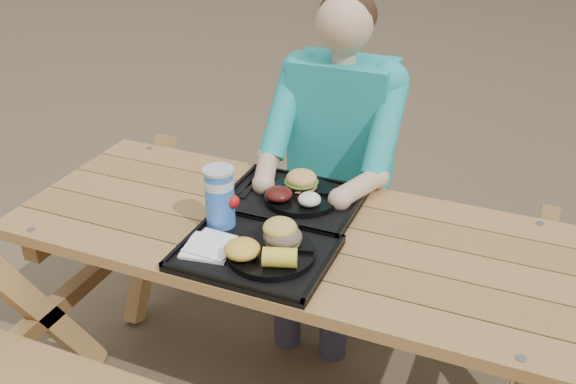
% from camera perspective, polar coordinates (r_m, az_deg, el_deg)
% --- Properties ---
extents(picnic_table, '(1.80, 1.49, 0.75)m').
position_cam_1_polar(picnic_table, '(2.29, 0.00, -11.13)').
color(picnic_table, '#999999').
rests_on(picnic_table, ground).
extents(tray_near, '(0.45, 0.35, 0.02)m').
position_cam_1_polar(tray_near, '(1.93, -2.91, -5.55)').
color(tray_near, black).
rests_on(tray_near, picnic_table).
extents(tray_far, '(0.45, 0.35, 0.02)m').
position_cam_1_polar(tray_far, '(2.19, 0.41, -0.85)').
color(tray_far, black).
rests_on(tray_far, picnic_table).
extents(plate_near, '(0.26, 0.26, 0.02)m').
position_cam_1_polar(plate_near, '(1.89, -1.47, -5.50)').
color(plate_near, black).
rests_on(plate_near, tray_near).
extents(plate_far, '(0.26, 0.26, 0.02)m').
position_cam_1_polar(plate_far, '(2.18, 1.24, -0.42)').
color(plate_far, black).
rests_on(plate_far, tray_far).
extents(napkin_stack, '(0.16, 0.16, 0.02)m').
position_cam_1_polar(napkin_stack, '(1.94, -7.06, -4.82)').
color(napkin_stack, white).
rests_on(napkin_stack, tray_near).
extents(soda_cup, '(0.09, 0.09, 0.19)m').
position_cam_1_polar(soda_cup, '(2.01, -6.08, -0.58)').
color(soda_cup, blue).
rests_on(soda_cup, tray_near).
extents(condiment_bbq, '(0.05, 0.05, 0.03)m').
position_cam_1_polar(condiment_bbq, '(2.00, -1.62, -3.19)').
color(condiment_bbq, '#340705').
rests_on(condiment_bbq, tray_near).
extents(condiment_mustard, '(0.05, 0.05, 0.03)m').
position_cam_1_polar(condiment_mustard, '(1.99, 0.31, -3.42)').
color(condiment_mustard, gold).
rests_on(condiment_mustard, tray_near).
extents(sandwich, '(0.11, 0.11, 0.11)m').
position_cam_1_polar(sandwich, '(1.89, -0.48, -3.10)').
color(sandwich, '#E6B551').
rests_on(sandwich, plate_near).
extents(mac_cheese, '(0.11, 0.11, 0.05)m').
position_cam_1_polar(mac_cheese, '(1.85, -4.10, -5.09)').
color(mac_cheese, yellow).
rests_on(mac_cheese, plate_near).
extents(corn_cob, '(0.12, 0.12, 0.06)m').
position_cam_1_polar(corn_cob, '(1.81, -0.73, -5.84)').
color(corn_cob, yellow).
rests_on(corn_cob, plate_near).
extents(cutlery_far, '(0.04, 0.14, 0.01)m').
position_cam_1_polar(cutlery_far, '(2.25, -3.53, 0.27)').
color(cutlery_far, black).
rests_on(cutlery_far, tray_far).
extents(burger, '(0.11, 0.11, 0.10)m').
position_cam_1_polar(burger, '(2.20, 1.20, 1.53)').
color(burger, '#EFA954').
rests_on(burger, plate_far).
extents(baked_beans, '(0.09, 0.09, 0.04)m').
position_cam_1_polar(baked_beans, '(2.13, -0.84, -0.17)').
color(baked_beans, '#4E110F').
rests_on(baked_beans, plate_far).
extents(potato_salad, '(0.08, 0.08, 0.04)m').
position_cam_1_polar(potato_salad, '(2.10, 1.91, -0.65)').
color(potato_salad, white).
rests_on(potato_salad, plate_far).
extents(diner, '(0.48, 0.84, 1.28)m').
position_cam_1_polar(diner, '(2.60, 4.52, 1.17)').
color(diner, '#1BADBD').
rests_on(diner, ground).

